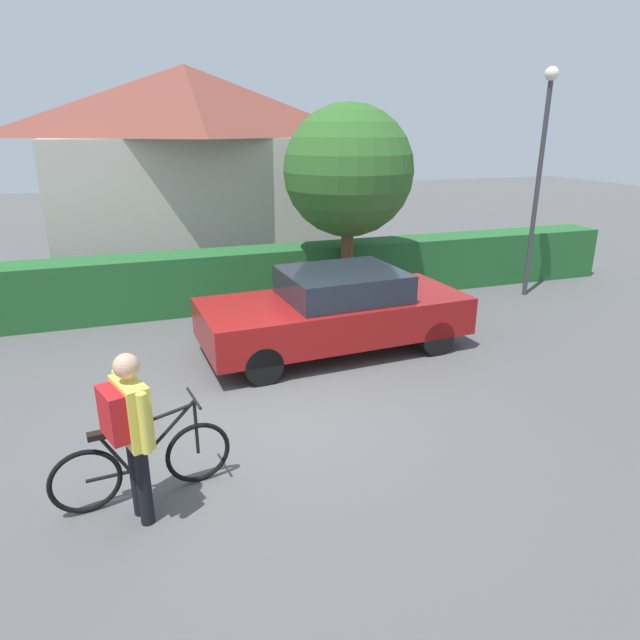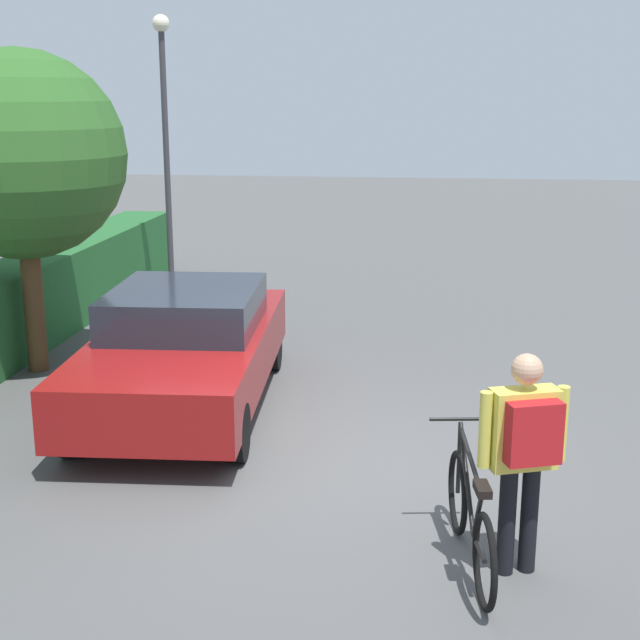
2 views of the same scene
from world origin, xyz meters
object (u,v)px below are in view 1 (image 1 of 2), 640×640
(bicycle, at_px, (144,463))
(person_rider, at_px, (129,423))
(parked_car_near, at_px, (336,310))
(tree_kerbside, at_px, (348,172))
(street_lamp, at_px, (541,156))

(bicycle, height_order, person_rider, person_rider)
(bicycle, bearing_deg, parked_car_near, 44.03)
(person_rider, relative_size, tree_kerbside, 0.42)
(parked_car_near, distance_m, street_lamp, 5.90)
(street_lamp, bearing_deg, bicycle, -150.28)
(person_rider, distance_m, tree_kerbside, 7.39)
(parked_car_near, xyz_separation_m, bicycle, (-3.19, -3.08, -0.32))
(person_rider, distance_m, street_lamp, 10.06)
(parked_car_near, xyz_separation_m, person_rider, (-3.26, -3.44, 0.34))
(street_lamp, bearing_deg, person_rider, -148.70)
(bicycle, bearing_deg, street_lamp, 29.72)
(person_rider, xyz_separation_m, street_lamp, (8.43, 5.13, 1.96))
(parked_car_near, height_order, tree_kerbside, tree_kerbside)
(parked_car_near, bearing_deg, bicycle, -135.97)
(parked_car_near, distance_m, person_rider, 4.75)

